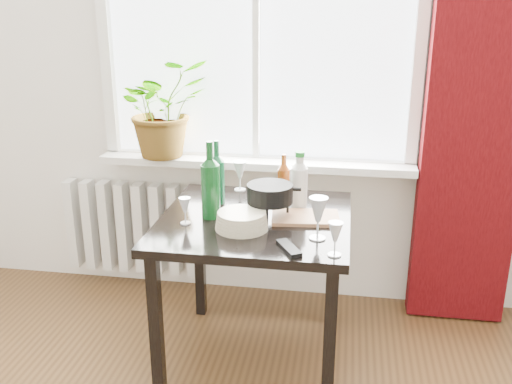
% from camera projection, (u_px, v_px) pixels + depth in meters
% --- Properties ---
extents(window, '(1.72, 0.08, 1.62)m').
position_uv_depth(window, '(257.00, 14.00, 2.94)').
color(window, white).
rests_on(window, ground).
extents(windowsill, '(1.72, 0.20, 0.04)m').
position_uv_depth(windowsill, '(255.00, 162.00, 3.12)').
color(windowsill, silver).
rests_on(windowsill, ground).
extents(curtain, '(0.50, 0.12, 2.56)m').
position_uv_depth(curtain, '(481.00, 81.00, 2.77)').
color(curtain, '#340407').
rests_on(curtain, ground).
extents(radiator, '(0.80, 0.10, 0.55)m').
position_uv_depth(radiator, '(132.00, 227.00, 3.41)').
color(radiator, silver).
rests_on(radiator, ground).
extents(table, '(0.85, 0.85, 0.74)m').
position_uv_depth(table, '(255.00, 236.00, 2.60)').
color(table, black).
rests_on(table, ground).
extents(potted_plant, '(0.63, 0.63, 0.53)m').
position_uv_depth(potted_plant, '(163.00, 108.00, 3.09)').
color(potted_plant, '#1F661B').
rests_on(potted_plant, windowsill).
extents(wine_bottle_left, '(0.09, 0.09, 0.36)m').
position_uv_depth(wine_bottle_left, '(210.00, 179.00, 2.52)').
color(wine_bottle_left, '#0B3D16').
rests_on(wine_bottle_left, table).
extents(wine_bottle_right, '(0.09, 0.09, 0.31)m').
position_uv_depth(wine_bottle_right, '(217.00, 172.00, 2.71)').
color(wine_bottle_right, '#0C3F21').
rests_on(wine_bottle_right, table).
extents(bottle_amber, '(0.07, 0.07, 0.24)m').
position_uv_depth(bottle_amber, '(284.00, 178.00, 2.73)').
color(bottle_amber, '#732F0C').
rests_on(bottle_amber, table).
extents(cleaning_bottle, '(0.09, 0.09, 0.27)m').
position_uv_depth(cleaning_bottle, '(299.00, 180.00, 2.65)').
color(cleaning_bottle, silver).
rests_on(cleaning_bottle, table).
extents(wineglass_front_right, '(0.10, 0.10, 0.18)m').
position_uv_depth(wineglass_front_right, '(318.00, 218.00, 2.31)').
color(wineglass_front_right, '#B2B9C0').
rests_on(wineglass_front_right, table).
extents(wineglass_far_right, '(0.07, 0.07, 0.14)m').
position_uv_depth(wineglass_far_right, '(335.00, 239.00, 2.17)').
color(wineglass_far_right, silver).
rests_on(wineglass_far_right, table).
extents(wineglass_back_center, '(0.09, 0.09, 0.17)m').
position_uv_depth(wineglass_back_center, '(287.00, 183.00, 2.78)').
color(wineglass_back_center, silver).
rests_on(wineglass_back_center, table).
extents(wineglass_back_left, '(0.07, 0.07, 0.16)m').
position_uv_depth(wineglass_back_left, '(240.00, 176.00, 2.91)').
color(wineglass_back_left, white).
rests_on(wineglass_back_left, table).
extents(wineglass_front_left, '(0.07, 0.07, 0.12)m').
position_uv_depth(wineglass_front_left, '(185.00, 211.00, 2.48)').
color(wineglass_front_left, silver).
rests_on(wineglass_front_left, table).
extents(plate_stack, '(0.29, 0.29, 0.07)m').
position_uv_depth(plate_stack, '(242.00, 221.00, 2.43)').
color(plate_stack, beige).
rests_on(plate_stack, table).
extents(fondue_pot, '(0.30, 0.28, 0.16)m').
position_uv_depth(fondue_pot, '(270.00, 201.00, 2.54)').
color(fondue_pot, black).
rests_on(fondue_pot, table).
extents(tv_remote, '(0.12, 0.16, 0.02)m').
position_uv_depth(tv_remote, '(289.00, 248.00, 2.24)').
color(tv_remote, black).
rests_on(tv_remote, table).
extents(cutting_board, '(0.32, 0.22, 0.02)m').
position_uv_depth(cutting_board, '(305.00, 217.00, 2.55)').
color(cutting_board, '#9A6A45').
rests_on(cutting_board, table).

